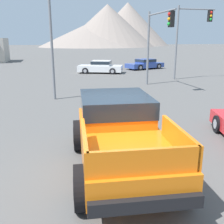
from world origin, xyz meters
name	(u,v)px	position (x,y,z in m)	size (l,w,h in m)	color
ground_plane	(118,166)	(0.00, 0.00, 0.00)	(320.00, 320.00, 0.00)	#5B5956
orange_pickup_truck	(119,128)	(0.05, 0.13, 1.04)	(2.73, 5.19, 1.80)	orange
parked_car_white	(101,67)	(3.30, 19.91, 0.62)	(4.72, 3.24, 1.23)	white
parked_car_blue	(145,64)	(8.91, 22.36, 0.58)	(4.72, 3.16, 1.14)	#334C9E
traffic_light_main	(157,33)	(5.41, 10.67, 3.66)	(0.38, 4.22, 5.17)	slate
traffic_light_crosswalk	(191,29)	(9.85, 14.29, 4.08)	(3.33, 0.38, 5.89)	slate
street_lamp_post	(50,12)	(-1.47, 8.73, 4.67)	(0.90, 0.24, 7.79)	slate
distant_mountain_range	(113,28)	(28.29, 120.59, 8.34)	(66.97, 64.05, 21.53)	gray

